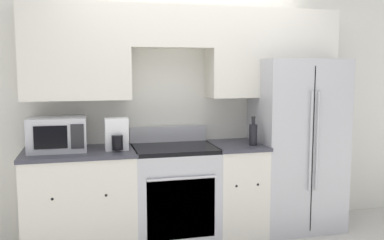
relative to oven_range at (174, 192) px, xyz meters
name	(u,v)px	position (x,y,z in m)	size (l,w,h in m)	color
wall_back	(186,83)	(0.19, 0.27, 1.05)	(8.00, 0.39, 2.60)	silver
lower_cabinets_left	(80,200)	(-0.89, 0.00, 0.00)	(1.01, 0.64, 0.92)	silver
lower_cabinets_right	(236,188)	(0.63, 0.00, 0.00)	(0.50, 0.64, 0.92)	silver
oven_range	(174,192)	(0.00, 0.00, 0.00)	(0.79, 0.65, 1.08)	#B7B7BC
refrigerator	(295,144)	(1.30, 0.04, 0.41)	(0.86, 0.74, 1.76)	#B7B7BC
microwave	(57,134)	(-1.07, 0.05, 0.61)	(0.51, 0.40, 0.31)	#B7B7BC
bottle	(253,134)	(0.76, -0.13, 0.57)	(0.08, 0.08, 0.28)	black
electric_kettle	(117,135)	(-0.55, -0.05, 0.59)	(0.21, 0.20, 0.29)	white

